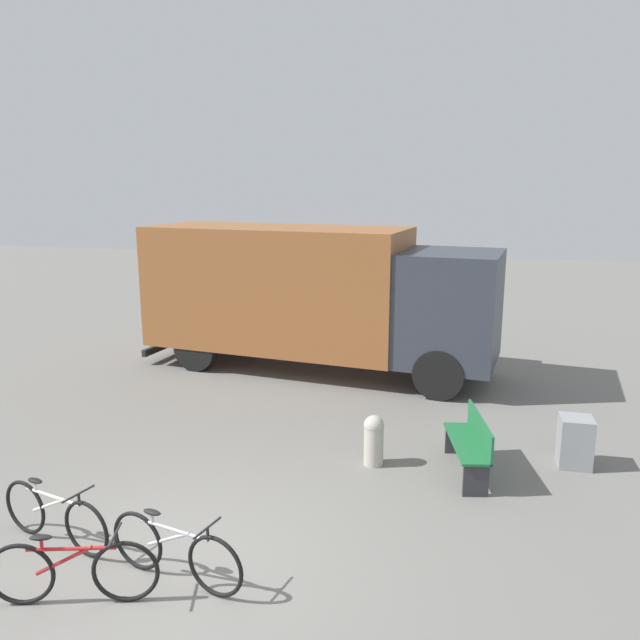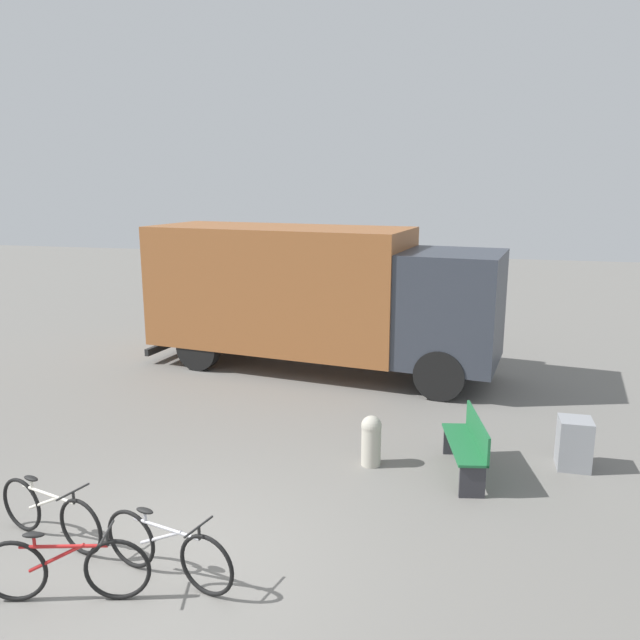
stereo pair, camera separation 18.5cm
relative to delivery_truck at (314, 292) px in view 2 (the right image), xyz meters
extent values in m
plane|color=slate|center=(0.17, -7.50, -1.74)|extent=(60.00, 60.00, 0.00)
cube|color=#99592D|center=(-0.82, 0.11, 0.08)|extent=(5.94, 3.04, 2.65)
cube|color=#333842|center=(2.95, -0.41, -0.12)|extent=(2.21, 2.43, 2.25)
cube|color=black|center=(-3.68, 0.51, -1.47)|extent=(0.40, 2.16, 0.16)
cylinder|color=black|center=(3.08, 0.56, -1.25)|extent=(1.01, 0.41, 0.99)
cylinder|color=black|center=(2.81, -1.38, -1.25)|extent=(1.01, 0.41, 0.99)
cylinder|color=black|center=(-2.23, 1.30, -1.25)|extent=(1.01, 0.41, 0.99)
cylinder|color=black|center=(-2.50, -0.64, -1.25)|extent=(1.01, 0.41, 0.99)
cube|color=#1E6638|center=(3.31, -4.50, -1.28)|extent=(0.68, 1.51, 0.04)
cube|color=#1E6638|center=(3.49, -4.46, -1.09)|extent=(0.32, 1.44, 0.41)
cube|color=#2D2D33|center=(3.45, -5.17, -1.52)|extent=(0.34, 0.12, 0.45)
cube|color=#2D2D33|center=(3.18, -3.83, -1.52)|extent=(0.34, 0.12, 0.45)
torus|color=black|center=(-1.78, -7.25, -1.41)|extent=(0.66, 0.22, 0.67)
torus|color=black|center=(-0.80, -7.51, -1.41)|extent=(0.66, 0.22, 0.67)
cylinder|color=silver|center=(-1.29, -7.38, -1.14)|extent=(0.84, 0.26, 0.04)
cylinder|color=silver|center=(-1.36, -7.36, -1.27)|extent=(0.56, 0.19, 0.31)
cylinder|color=silver|center=(-1.56, -7.31, -1.09)|extent=(0.03, 0.03, 0.11)
ellipsoid|color=black|center=(-1.56, -7.31, -1.01)|extent=(0.24, 0.14, 0.05)
cylinder|color=black|center=(-0.87, -7.49, -1.07)|extent=(0.03, 0.03, 0.14)
cylinder|color=black|center=(-0.87, -7.49, -1.00)|extent=(0.14, 0.43, 0.02)
torus|color=black|center=(-0.95, -8.39, -1.41)|extent=(0.66, 0.22, 0.67)
torus|color=black|center=(0.03, -8.12, -1.41)|extent=(0.66, 0.22, 0.67)
cylinder|color=red|center=(-0.46, -8.25, -1.14)|extent=(0.84, 0.26, 0.04)
cylinder|color=red|center=(-0.53, -8.27, -1.27)|extent=(0.56, 0.18, 0.31)
cylinder|color=red|center=(-0.73, -8.33, -1.09)|extent=(0.03, 0.03, 0.11)
ellipsoid|color=black|center=(-0.73, -8.33, -1.01)|extent=(0.24, 0.14, 0.05)
cylinder|color=black|center=(-0.04, -8.14, -1.07)|extent=(0.03, 0.03, 0.14)
cylinder|color=black|center=(-0.04, -8.14, -1.00)|extent=(0.14, 0.43, 0.02)
torus|color=black|center=(-0.13, -7.60, -1.41)|extent=(0.66, 0.20, 0.67)
torus|color=black|center=(0.86, -7.84, -1.41)|extent=(0.66, 0.20, 0.67)
cylinder|color=silver|center=(0.37, -7.72, -1.14)|extent=(0.85, 0.24, 0.04)
cylinder|color=silver|center=(0.29, -7.70, -1.27)|extent=(0.57, 0.17, 0.31)
cylinder|color=silver|center=(0.09, -7.65, -1.09)|extent=(0.03, 0.03, 0.11)
ellipsoid|color=black|center=(0.09, -7.65, -1.01)|extent=(0.24, 0.14, 0.05)
cylinder|color=black|center=(0.78, -7.83, -1.07)|extent=(0.03, 0.03, 0.14)
cylinder|color=black|center=(0.78, -7.83, -1.00)|extent=(0.13, 0.43, 0.02)
cylinder|color=#B2AD9E|center=(1.99, -4.50, -1.44)|extent=(0.29, 0.29, 0.61)
sphere|color=#B2AD9E|center=(1.99, -4.50, -1.13)|extent=(0.30, 0.30, 0.30)
cube|color=gray|center=(4.88, -3.89, -1.37)|extent=(0.46, 0.46, 0.75)
camera|label=1|loc=(3.10, -13.03, 2.34)|focal=35.00mm
camera|label=2|loc=(3.28, -12.99, 2.34)|focal=35.00mm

